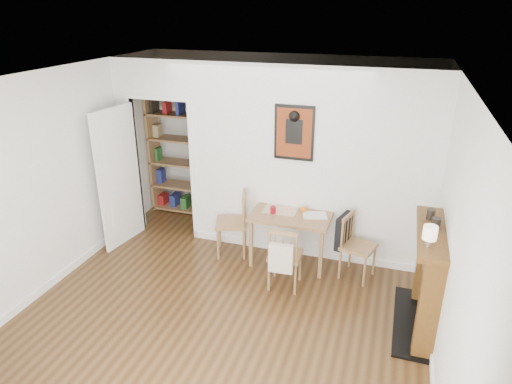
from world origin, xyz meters
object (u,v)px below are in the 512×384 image
(red_glass, at_px, (273,210))
(mantel_lamp, at_px, (430,234))
(bookshelf, at_px, (177,151))
(ceramic_jar_b, at_px, (431,214))
(dining_table, at_px, (291,220))
(chair_left, at_px, (231,223))
(notebook, at_px, (315,215))
(chair_front, at_px, (285,256))
(chair_right, at_px, (357,246))
(ceramic_jar_a, at_px, (436,223))
(orange_fruit, at_px, (304,209))
(fireplace, at_px, (429,277))

(red_glass, distance_m, mantel_lamp, 2.25)
(bookshelf, bearing_deg, ceramic_jar_b, -23.26)
(bookshelf, height_order, mantel_lamp, bookshelf)
(dining_table, relative_size, chair_left, 1.13)
(dining_table, relative_size, notebook, 3.39)
(chair_front, relative_size, notebook, 2.74)
(chair_right, height_order, ceramic_jar_a, ceramic_jar_a)
(ceramic_jar_a, bearing_deg, orange_fruit, 149.72)
(bookshelf, relative_size, ceramic_jar_a, 18.46)
(chair_right, bearing_deg, red_glass, 177.26)
(chair_right, relative_size, orange_fruit, 10.18)
(orange_fruit, bearing_deg, dining_table, -140.44)
(chair_left, height_order, red_glass, chair_left)
(chair_right, relative_size, mantel_lamp, 4.02)
(red_glass, height_order, notebook, red_glass)
(dining_table, height_order, ceramic_jar_a, ceramic_jar_a)
(chair_front, distance_m, notebook, 0.74)
(orange_fruit, relative_size, mantel_lamp, 0.39)
(red_glass, bearing_deg, dining_table, 9.66)
(chair_left, relative_size, red_glass, 9.45)
(chair_left, bearing_deg, notebook, 3.84)
(fireplace, bearing_deg, mantel_lamp, -104.81)
(mantel_lamp, bearing_deg, chair_front, 158.08)
(bookshelf, distance_m, mantel_lamp, 4.45)
(chair_front, bearing_deg, orange_fruit, 84.78)
(bookshelf, bearing_deg, chair_right, -20.83)
(bookshelf, bearing_deg, red_glass, -29.76)
(bookshelf, distance_m, red_glass, 2.27)
(ceramic_jar_b, bearing_deg, chair_left, 167.58)
(chair_front, xyz_separation_m, red_glass, (-0.31, 0.55, 0.33))
(dining_table, distance_m, fireplace, 1.91)
(bookshelf, relative_size, fireplace, 1.70)
(dining_table, relative_size, chair_front, 1.24)
(fireplace, bearing_deg, orange_fruit, 148.39)
(chair_left, xyz_separation_m, chair_front, (0.91, -0.56, -0.03))
(orange_fruit, relative_size, notebook, 0.27)
(dining_table, xyz_separation_m, chair_front, (0.08, -0.59, -0.20))
(ceramic_jar_a, bearing_deg, mantel_lamp, -100.64)
(dining_table, distance_m, bookshelf, 2.48)
(fireplace, xyz_separation_m, ceramic_jar_a, (-0.02, 0.06, 0.60))
(chair_left, relative_size, chair_front, 1.09)
(chair_front, height_order, bookshelf, bookshelf)
(red_glass, distance_m, notebook, 0.55)
(ceramic_jar_a, bearing_deg, bookshelf, 154.31)
(notebook, bearing_deg, chair_front, -109.75)
(fireplace, relative_size, orange_fruit, 14.96)
(ceramic_jar_a, bearing_deg, fireplace, -74.56)
(fireplace, relative_size, notebook, 4.05)
(notebook, relative_size, ceramic_jar_b, 2.80)
(orange_fruit, bearing_deg, chair_right, -15.64)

